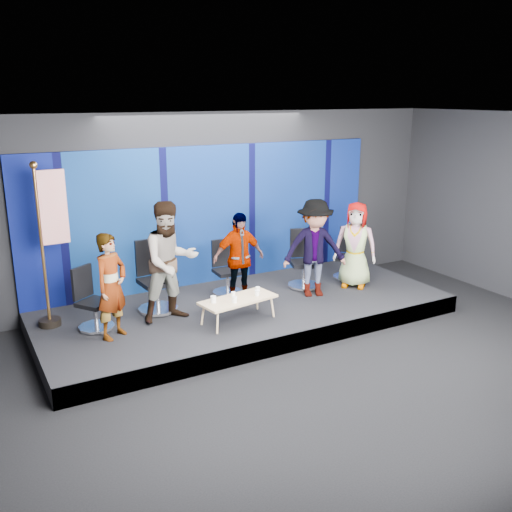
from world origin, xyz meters
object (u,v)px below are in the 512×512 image
object	(u,v)px
panelist_b	(170,262)
panelist_c	(239,258)
mug_d	(257,293)
chair_e	(348,262)
mug_c	(233,294)
panelist_d	(315,248)
chair_b	(156,288)
chair_a	(93,309)
coffee_table	(238,300)
mug_a	(213,299)
chair_d	(303,268)
chair_c	(226,276)
panelist_a	(111,286)
mug_b	(234,299)
panelist_e	(355,245)
flag_stand	(50,241)
mug_e	(258,289)

from	to	relation	value
panelist_b	panelist_c	size ratio (longest dim) A/B	1.21
mug_d	chair_e	bearing A→B (deg)	20.59
mug_c	panelist_d	bearing A→B (deg)	10.57
panelist_c	chair_b	bearing A→B (deg)	170.02
chair_a	panelist_b	bearing A→B (deg)	-44.69
chair_b	coffee_table	bearing A→B (deg)	-51.23
panelist_c	mug_a	xyz separation A→B (m)	(-0.83, -0.76, -0.36)
panelist_c	chair_d	size ratio (longest dim) A/B	1.47
chair_c	mug_d	size ratio (longest dim) A/B	11.13
panelist_d	coffee_table	bearing A→B (deg)	-145.75
panelist_a	panelist_c	world-z (taller)	panelist_a
panelist_d	coffee_table	distance (m)	1.88
mug_b	mug_d	distance (m)	0.47
panelist_e	flag_stand	distance (m)	5.33
panelist_a	flag_stand	size ratio (longest dim) A/B	0.62
mug_a	mug_b	xyz separation A→B (m)	(0.29, -0.15, -0.00)
coffee_table	panelist_b	bearing A→B (deg)	146.93
chair_c	mug_b	distance (m)	1.52
panelist_c	mug_b	distance (m)	1.12
panelist_d	flag_stand	xyz separation A→B (m)	(-4.29, 0.82, 0.48)
panelist_b	mug_d	bearing A→B (deg)	-29.97
mug_b	mug_e	xyz separation A→B (m)	(0.55, 0.25, -0.01)
panelist_b	panelist_c	world-z (taller)	panelist_b
panelist_d	panelist_e	size ratio (longest dim) A/B	1.09
chair_b	chair_d	size ratio (longest dim) A/B	1.10
panelist_e	coffee_table	xyz separation A→B (m)	(-2.70, -0.49, -0.45)
chair_d	mug_c	bearing A→B (deg)	-136.07
coffee_table	mug_e	world-z (taller)	mug_e
mug_e	mug_c	bearing A→B (deg)	-177.99
chair_c	mug_e	xyz separation A→B (m)	(0.01, -1.16, 0.10)
chair_d	mug_a	world-z (taller)	chair_d
panelist_b	chair_c	distance (m)	1.62
chair_e	panelist_e	xyz separation A→B (m)	(-0.21, -0.45, 0.48)
chair_c	chair_d	size ratio (longest dim) A/B	0.91
panelist_b	chair_c	size ratio (longest dim) A/B	1.97
mug_e	mug_a	bearing A→B (deg)	-173.39
chair_d	flag_stand	distance (m)	4.52
mug_b	flag_stand	size ratio (longest dim) A/B	0.04
mug_a	panelist_b	bearing A→B (deg)	130.27
panelist_d	mug_c	world-z (taller)	panelist_d
mug_a	chair_c	bearing A→B (deg)	56.44
chair_d	panelist_c	bearing A→B (deg)	-153.74
mug_c	mug_b	bearing A→B (deg)	-112.60
panelist_d	mug_e	xyz separation A→B (m)	(-1.33, -0.32, -0.45)
mug_e	chair_c	bearing A→B (deg)	90.28
chair_c	chair_b	bearing A→B (deg)	-169.66
panelist_d	panelist_a	bearing A→B (deg)	-158.34
chair_a	mug_b	xyz separation A→B (m)	(1.97, -0.94, 0.10)
panelist_e	flag_stand	xyz separation A→B (m)	(-5.25, 0.77, 0.56)
panelist_a	panelist_e	world-z (taller)	panelist_e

